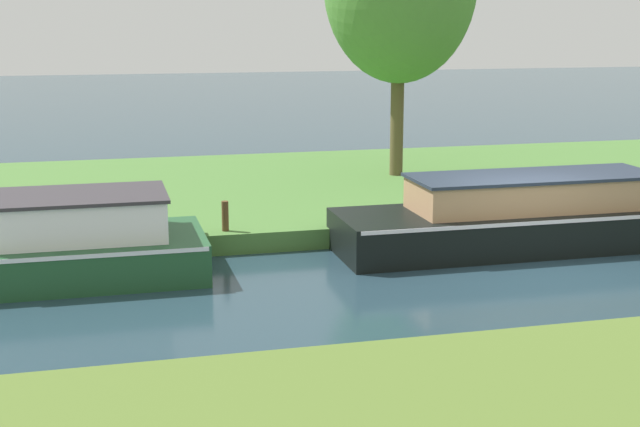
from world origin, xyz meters
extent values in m
plane|color=#223A46|center=(0.00, 0.00, 0.00)|extent=(120.00, 120.00, 0.00)
cube|color=#497735|center=(0.00, 7.00, 0.20)|extent=(72.00, 10.00, 0.40)
cube|color=black|center=(0.55, 1.20, 0.39)|extent=(7.80, 2.07, 0.78)
cube|color=white|center=(0.55, 1.20, 0.74)|extent=(7.64, 2.10, 0.07)
cube|color=tan|center=(0.53, 1.20, 1.08)|extent=(4.77, 1.57, 0.61)
cube|color=#232D3C|center=(0.53, 1.20, 1.41)|extent=(4.87, 1.65, 0.06)
cube|color=#204F2B|center=(-8.04, 1.20, 0.36)|extent=(4.30, 2.38, 0.72)
cube|color=silver|center=(-8.04, 1.20, 0.68)|extent=(4.22, 2.41, 0.07)
cube|color=white|center=(-8.01, 1.20, 1.06)|extent=(2.91, 1.81, 0.69)
cube|color=#343035|center=(-8.01, 1.20, 1.44)|extent=(3.01, 1.90, 0.06)
cylinder|color=brown|center=(-0.12, 7.48, 2.15)|extent=(0.34, 0.34, 3.50)
cylinder|color=brown|center=(-5.33, 2.34, 0.69)|extent=(0.13, 0.13, 0.58)
camera|label=1|loc=(-7.59, -14.04, 4.37)|focal=49.59mm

